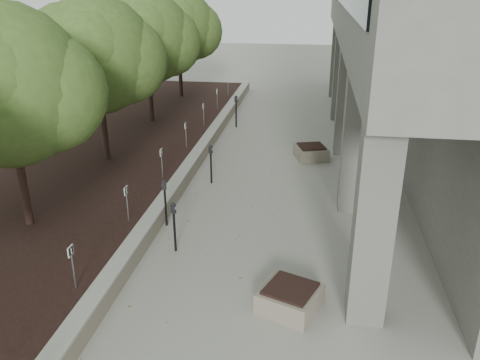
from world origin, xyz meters
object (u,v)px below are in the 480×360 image
Objects in this scene: planter_back at (311,152)px; parking_meter_2 at (174,227)px; crabapple_tree_2 at (11,120)px; planter_front at (290,298)px; crabapple_tree_3 at (99,80)px; crabapple_tree_4 at (148,58)px; parking_meter_3 at (165,203)px; parking_meter_5 at (236,112)px; crabapple_tree_5 at (179,43)px; parking_meter_4 at (211,164)px.

parking_meter_2 is at bearing -113.61° from planter_back.
crabapple_tree_2 is 5.00× the size of planter_front.
crabapple_tree_3 is 1.00× the size of crabapple_tree_4.
parking_meter_3 is (3.25, -3.85, -2.45)m from crabapple_tree_3.
crabapple_tree_2 is 4.08× the size of parking_meter_3.
parking_meter_5 is (0.38, 9.69, 0.06)m from parking_meter_3.
crabapple_tree_4 and crabapple_tree_5 have the same top height.
parking_meter_5 is (-0.23, 10.96, 0.07)m from parking_meter_2.
crabapple_tree_5 is 4.18× the size of parking_meter_2.
parking_meter_5 is at bearing 12.99° from crabapple_tree_4.
parking_meter_3 is at bearing -83.11° from parking_meter_4.
crabapple_tree_5 is 14.44m from parking_meter_3.
crabapple_tree_5 reaches higher than parking_meter_5.
parking_meter_2 is 0.98× the size of parking_meter_3.
planter_front is at bearing -18.94° from parking_meter_2.
parking_meter_4 is 4.31m from planter_back.
crabapple_tree_3 is at bearing 90.00° from crabapple_tree_2.
parking_meter_2 is 0.90× the size of parking_meter_5.
parking_meter_2 is (3.85, -15.13, -2.47)m from crabapple_tree_5.
crabapple_tree_5 is 10.93m from planter_back.
parking_meter_4 is 6.59m from parking_meter_5.
parking_meter_4 is at bearing -56.22° from crabapple_tree_4.
crabapple_tree_3 is at bearing -90.00° from crabapple_tree_4.
crabapple_tree_3 is at bearing 133.94° from planter_front.
crabapple_tree_5 is at bearing 90.00° from crabapple_tree_2.
crabapple_tree_5 reaches higher than planter_back.
crabapple_tree_2 is at bearing -90.00° from crabapple_tree_5.
crabapple_tree_3 is at bearing 114.17° from parking_meter_3.
parking_meter_3 is at bearing -69.84° from crabapple_tree_4.
crabapple_tree_4 is at bearing 157.80° from planter_back.
planter_front is (6.75, -2.00, -2.87)m from crabapple_tree_2.
parking_meter_3 is at bearing -70.53° from parking_meter_5.
crabapple_tree_3 reaches higher than parking_meter_4.
parking_meter_2 is at bearing -69.17° from crabapple_tree_4.
parking_meter_5 is at bearing 71.77° from parking_meter_3.
planter_back is (3.40, -3.70, -0.47)m from parking_meter_5.
crabapple_tree_2 is at bearing 163.49° from planter_front.
parking_meter_3 is 1.01× the size of parking_meter_4.
crabapple_tree_3 is at bearing -90.00° from crabapple_tree_5.
crabapple_tree_4 is 14.06m from planter_front.
crabapple_tree_3 is at bearing -163.11° from planter_back.
parking_meter_5 is (-0.22, 6.59, 0.07)m from parking_meter_4.
crabapple_tree_3 is 3.76× the size of parking_meter_5.
planter_back is at bearing 41.75° from parking_meter_3.
crabapple_tree_2 and crabapple_tree_5 have the same top height.
planter_back is at bearing -25.76° from parking_meter_5.
crabapple_tree_2 is 11.68m from parking_meter_5.
parking_meter_3 is at bearing -76.79° from crabapple_tree_5.
parking_meter_3 reaches higher than parking_meter_2.
crabapple_tree_5 reaches higher than parking_meter_2.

